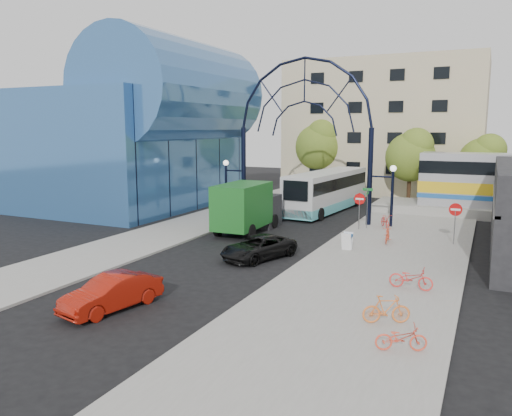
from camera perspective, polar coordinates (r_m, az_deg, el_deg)
The scene contains 22 objects.
ground at distance 25.74m, azimuth -5.45°, elevation -6.64°, with size 120.00×120.00×0.00m, color black.
sidewalk_east at distance 26.61m, azimuth 14.25°, elevation -6.23°, with size 8.00×56.00×0.12m, color gray.
plaza_west at distance 34.06m, azimuth -9.73°, elevation -2.71°, with size 5.00×50.00×0.12m, color gray.
gateway_arch at distance 37.51m, azimuth 5.53°, elevation 11.51°, with size 13.64×0.44×12.10m.
stop_sign at distance 34.55m, azimuth 11.74°, elevation 0.65°, with size 0.80×0.07×2.50m.
do_not_enter_sign at distance 31.70m, azimuth 21.83°, elevation -0.60°, with size 0.76×0.07×2.48m.
street_name_sign at distance 35.02m, azimuth 12.62°, elevation 0.96°, with size 0.70×0.70×2.80m.
sandwich_board at distance 28.83m, azimuth 10.38°, elevation -3.51°, with size 0.55×0.61×0.99m.
transit_hall at distance 45.82m, azimuth -12.58°, elevation 8.58°, with size 16.50×18.00×14.50m.
apartment_block at distance 57.24m, azimuth 14.65°, elevation 8.89°, with size 20.00×12.10×14.00m.
tree_north_a at distance 47.70m, azimuth 17.38°, elevation 5.89°, with size 4.48×4.48×7.00m.
tree_north_b at distance 53.83m, azimuth 7.35°, elevation 7.26°, with size 5.12×5.12×8.00m.
tree_north_c at distance 49.26m, azimuth 24.63°, elevation 5.18°, with size 4.16×4.16×6.50m.
city_bus at distance 42.47m, azimuth 8.13°, elevation 1.99°, with size 3.77×12.39×3.35m.
green_truck at distance 33.66m, azimuth -0.93°, elevation 0.08°, with size 2.74×6.73×3.36m.
black_suv at distance 26.92m, azimuth 0.28°, elevation -4.52°, with size 2.07×4.49×1.25m, color black.
red_sedan at distance 20.38m, azimuth -16.15°, elevation -9.27°, with size 1.43×4.10×1.35m, color #981509.
bike_near_a at distance 35.78m, azimuth 14.56°, elevation -1.42°, with size 0.64×1.84×0.97m, color red.
bike_near_b at distance 31.07m, azimuth 14.79°, elevation -2.95°, with size 0.49×1.72×1.03m, color #D6472A.
bike_far_a at distance 22.64m, azimuth 17.30°, elevation -7.66°, with size 0.64×1.84×0.97m, color red.
bike_far_b at distance 18.60m, azimuth 14.67°, elevation -11.14°, with size 0.48×1.71×1.03m, color orange.
bike_far_c at distance 16.63m, azimuth 16.25°, elevation -14.05°, with size 0.56×1.61×0.84m, color #EB492F.
Camera 1 is at (12.71, -21.25, 7.00)m, focal length 35.00 mm.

